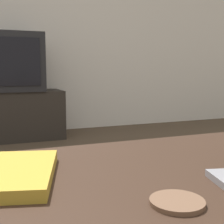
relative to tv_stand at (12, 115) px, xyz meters
name	(u,v)px	position (x,y,z in m)	size (l,w,h in m)	color
back_wall	(7,11)	(0.02, 0.32, 1.06)	(8.00, 0.05, 2.60)	silver
coffee_table	(118,216)	(0.02, -2.71, 0.16)	(1.37, 0.66, 0.47)	#332116
tv_stand	(12,115)	(0.00, 0.00, 0.00)	(0.99, 0.49, 0.48)	#28231E
television	(9,62)	(0.00, 0.00, 0.52)	(0.62, 0.54, 0.56)	black
coaster	(177,202)	(0.07, -2.82, 0.23)	(0.09, 0.09, 0.01)	brown
table_book	(10,173)	(-0.17, -2.60, 0.24)	(0.23, 0.29, 0.02)	#B7932D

